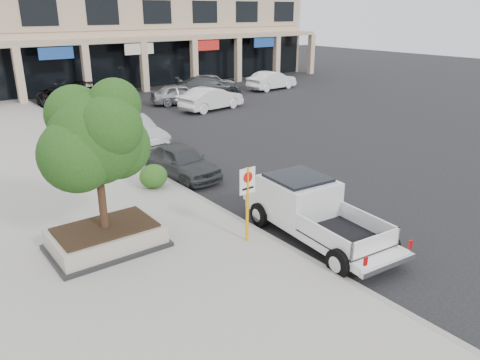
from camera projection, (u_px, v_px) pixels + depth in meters
name	position (u px, v px, depth m)	size (l,w,h in m)	color
ground	(292.00, 220.00, 15.76)	(120.00, 120.00, 0.00)	black
sidewalk	(69.00, 201.00, 17.11)	(8.00, 52.00, 0.15)	gray
curb	(165.00, 179.00, 19.35)	(0.20, 52.00, 0.15)	gray
strip_mall	(110.00, 31.00, 44.09)	(40.55, 12.43, 9.50)	tan
planter	(106.00, 237.00, 13.53)	(3.20, 2.20, 0.68)	black
planter_tree	(98.00, 137.00, 12.71)	(2.90, 2.55, 4.00)	#301E12
no_parking_sign	(247.00, 194.00, 13.56)	(0.55, 0.09, 2.30)	#DFA00B
hedge	(153.00, 176.00, 18.07)	(1.10, 0.99, 0.94)	#1E4814
pickup_truck	(319.00, 213.00, 14.10)	(2.10, 5.67, 1.78)	silver
curb_car_a	(181.00, 161.00, 19.63)	(1.64, 4.08, 1.39)	#2F3335
curb_car_b	(132.00, 132.00, 23.85)	(1.72, 4.92, 1.62)	#93959A
curb_car_c	(88.00, 115.00, 27.94)	(2.08, 5.12, 1.49)	white
curb_car_d	(65.00, 99.00, 32.80)	(2.60, 5.64, 1.57)	black
lot_car_a	(181.00, 94.00, 34.85)	(1.79, 4.44, 1.51)	gray
lot_car_b	(212.00, 99.00, 32.89)	(1.69, 4.83, 1.59)	silver
lot_car_c	(209.00, 86.00, 38.38)	(2.18, 5.36, 1.56)	#333638
lot_car_d	(92.00, 89.00, 37.65)	(2.22, 4.81, 1.34)	black
lot_car_e	(210.00, 82.00, 40.34)	(1.82, 4.52, 1.54)	gray
lot_car_f	(272.00, 80.00, 41.33)	(1.68, 4.83, 1.59)	silver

